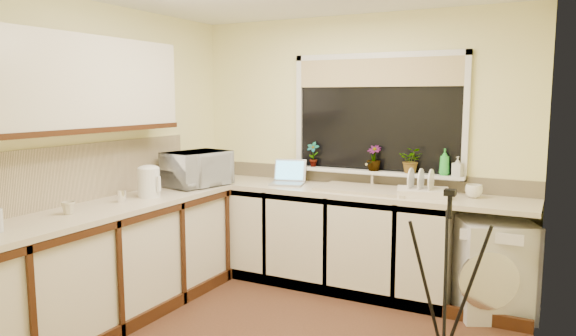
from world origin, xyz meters
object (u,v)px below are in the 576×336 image
Objects in this scene: microwave at (197,169)px; soap_bottle_clear at (458,166)px; plant_d at (412,160)px; cup_back at (474,191)px; dish_rack at (423,192)px; soap_bottle_green at (445,162)px; tripod at (447,275)px; laptop at (288,177)px; cup_left at (68,208)px; washing_machine at (493,268)px; kettle at (149,183)px; steel_jar at (122,196)px; plant_a at (313,154)px; plant_c at (374,158)px.

microwave is 2.29m from soap_bottle_clear.
cup_back is (0.55, -0.13, -0.21)m from plant_d.
soap_bottle_green is at bearing 50.87° from dish_rack.
laptop is at bearing 166.36° from tripod.
soap_bottle_green is at bearing 43.99° from cup_left.
washing_machine is 2.66m from microwave.
cup_left is (-0.06, -0.75, -0.07)m from kettle.
washing_machine is 3.36× the size of plant_d.
kettle is at bearing 177.70° from washing_machine.
kettle is at bearing -159.58° from tripod.
microwave is (0.05, 0.89, 0.11)m from steel_jar.
laptop is 0.32× the size of tripod.
soap_bottle_green is 2.40× the size of cup_left.
plant_a reaches higher than soap_bottle_green.
kettle reaches higher than cup_back.
microwave is 2.41m from cup_back.
tripod is 1.99m from plant_a.
washing_machine is 8.04× the size of cup_left.
plant_a reaches higher than washing_machine.
microwave is at bearing -162.76° from soap_bottle_clear.
cup_left is at bearing -153.03° from dish_rack.
soap_bottle_clear is (0.39, -0.01, -0.03)m from plant_d.
laptop is 1.62× the size of soap_bottle_green.
cup_back reaches higher than steel_jar.
soap_bottle_green is at bearing 1.79° from plant_c.
laptop is 1.97m from tripod.
kettle reaches higher than washing_machine.
tripod is 4.93× the size of plant_c.
soap_bottle_clear is at bearing -8.83° from soap_bottle_green.
washing_machine is 0.79m from dish_rack.
laptop is 1.57× the size of kettle.
plant_c is 0.34m from plant_d.
soap_bottle_green is (1.22, 0.01, -0.01)m from plant_a.
cup_back is (-0.19, 0.12, 0.58)m from washing_machine.
microwave is (-2.53, -0.44, 0.68)m from washing_machine.
soap_bottle_green is (0.28, 0.01, 0.00)m from plant_d.
laptop is 1.42m from soap_bottle_green.
plant_a is 2.52× the size of cup_left.
cup_left is at bearing -141.24° from cup_back.
soap_bottle_clear is (0.11, -0.02, -0.03)m from soap_bottle_green.
plant_d is 1.65× the size of cup_back.
microwave is 2.53× the size of plant_d.
kettle is 0.41× the size of microwave.
dish_rack is (1.98, 1.06, -0.09)m from kettle.
tripod reaches higher than cup_left.
plant_a is at bearing 175.23° from cup_back.
washing_machine is at bearing 27.29° from steel_jar.
microwave reaches higher than washing_machine.
kettle reaches higher than steel_jar.
plant_d is 1.34× the size of soap_bottle_clear.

